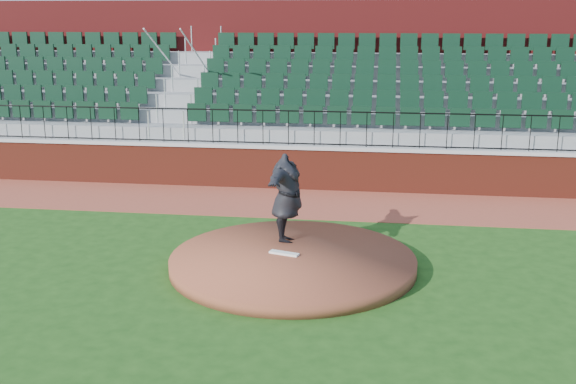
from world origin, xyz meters
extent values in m
plane|color=#1B4513|center=(0.00, 0.00, 0.00)|extent=(90.00, 90.00, 0.00)
cube|color=brown|center=(0.00, 5.40, 0.01)|extent=(34.00, 3.20, 0.01)
cube|color=maroon|center=(0.00, 7.00, 0.60)|extent=(34.00, 0.35, 1.20)
cube|color=#B7B7B7|center=(0.00, 7.00, 1.25)|extent=(34.00, 0.45, 0.10)
cube|color=maroon|center=(0.00, 12.52, 2.75)|extent=(34.00, 0.50, 5.50)
cylinder|color=brown|center=(0.25, 0.38, 0.12)|extent=(4.99, 4.99, 0.25)
cube|color=white|center=(0.06, 0.47, 0.27)|extent=(0.64, 0.33, 0.04)
imported|color=black|center=(0.00, 1.32, 1.22)|extent=(0.71, 2.39, 1.93)
camera|label=1|loc=(2.00, -12.80, 5.01)|focal=43.24mm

